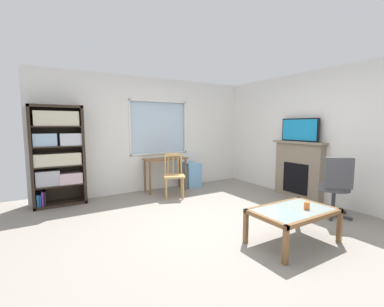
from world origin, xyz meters
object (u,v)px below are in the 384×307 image
bookshelf (57,153)px  office_chair (336,184)px  plastic_drawer_unit (191,175)px  fireplace (298,169)px  desk_under_window (165,164)px  sippy_cup (307,206)px  wooden_chair (174,175)px  coffee_table (293,214)px  tv (300,130)px

bookshelf → office_chair: 4.88m
plastic_drawer_unit → fireplace: fireplace is taller
desk_under_window → sippy_cup: 3.31m
desk_under_window → wooden_chair: size_ratio=1.08×
bookshelf → coffee_table: bookshelf is taller
wooden_chair → plastic_drawer_unit: size_ratio=1.51×
desk_under_window → wooden_chair: wooden_chair is taller
sippy_cup → desk_under_window: bearing=97.4°
plastic_drawer_unit → sippy_cup: plastic_drawer_unit is taller
tv → sippy_cup: (-1.70, -1.40, -0.92)m
desk_under_window → tv: size_ratio=1.17×
bookshelf → desk_under_window: bookshelf is taller
tv → bookshelf: bearing=155.0°
desk_under_window → tv: (2.12, -1.89, 0.78)m
fireplace → coffee_table: bearing=-144.8°
office_chair → sippy_cup: size_ratio=11.11×
desk_under_window → fireplace: (2.14, -1.89, -0.03)m
plastic_drawer_unit → fireplace: (1.43, -1.94, 0.29)m
coffee_table → sippy_cup: size_ratio=12.01×
desk_under_window → sippy_cup: (0.42, -3.28, -0.14)m
bookshelf → desk_under_window: bearing=-2.8°
plastic_drawer_unit → office_chair: 3.16m
plastic_drawer_unit → wooden_chair: bearing=-143.4°
wooden_chair → tv: 2.73m
tv → coffee_table: bearing=-144.5°
bookshelf → office_chair: bookshelf is taller
coffee_table → fireplace: bearing=35.2°
fireplace → desk_under_window: bearing=138.6°
fireplace → wooden_chair: bearing=148.0°
bookshelf → coffee_table: bearing=-53.7°
wooden_chair → sippy_cup: wooden_chair is taller
office_chair → tv: bearing=65.2°
bookshelf → fireplace: bookshelf is taller
sippy_cup → coffee_table: bearing=150.0°
bookshelf → plastic_drawer_unit: (2.86, -0.06, -0.70)m
fireplace → coffee_table: fireplace is taller
tv → office_chair: (-0.50, -1.08, -0.85)m
bookshelf → office_chair: (3.77, -3.07, -0.44)m
plastic_drawer_unit → office_chair: bearing=-73.2°
wooden_chair → tv: size_ratio=1.08×
wooden_chair → fireplace: size_ratio=0.77×
coffee_table → sippy_cup: sippy_cup is taller
office_chair → coffee_table: (-1.34, -0.24, -0.17)m
wooden_chair → office_chair: 2.97m
sippy_cup → bookshelf: bearing=127.2°
wooden_chair → coffee_table: (0.33, -2.68, -0.08)m
wooden_chair → coffee_table: size_ratio=0.83×
bookshelf → tv: bookshelf is taller
desk_under_window → fireplace: 2.85m
fireplace → sippy_cup: 2.21m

